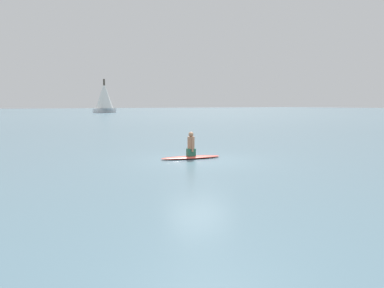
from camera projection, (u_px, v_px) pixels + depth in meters
name	position (u px, v px, depth m)	size (l,w,h in m)	color
ground_plane	(199.00, 161.00, 15.82)	(400.00, 400.00, 0.00)	slate
surfboard	(191.00, 157.00, 16.36)	(2.63, 0.65, 0.11)	#D84C3F
person_paddler	(191.00, 145.00, 16.31)	(0.45, 0.38, 1.02)	#26664C
sailboat_center_horizon	(104.00, 97.00, 101.74)	(5.89, 6.63, 8.76)	silver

